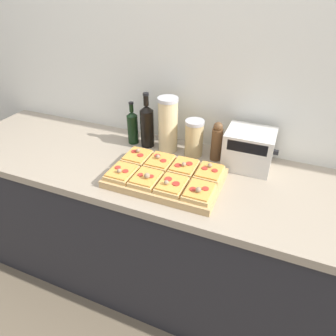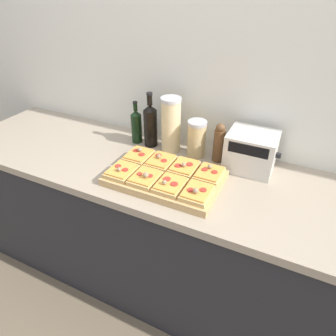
{
  "view_description": "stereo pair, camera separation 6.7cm",
  "coord_description": "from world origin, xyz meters",
  "px_view_note": "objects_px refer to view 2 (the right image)",
  "views": [
    {
      "loc": [
        0.42,
        -0.84,
        1.71
      ],
      "look_at": [
        -0.03,
        0.25,
        0.94
      ],
      "focal_mm": 32.0,
      "sensor_mm": 36.0,
      "label": 1
    },
    {
      "loc": [
        0.48,
        -0.81,
        1.71
      ],
      "look_at": [
        -0.03,
        0.25,
        0.94
      ],
      "focal_mm": 32.0,
      "sensor_mm": 36.0,
      "label": 2
    }
  ],
  "objects_px": {
    "pepper_mill": "(219,143)",
    "toaster_oven": "(251,151)",
    "wine_bottle": "(150,125)",
    "grain_jar_tall": "(171,125)",
    "cutting_board": "(165,178)",
    "olive_oil_bottle": "(136,126)",
    "grain_jar_short": "(196,139)"
  },
  "relations": [
    {
      "from": "pepper_mill",
      "to": "toaster_oven",
      "type": "relative_size",
      "value": 0.83
    },
    {
      "from": "pepper_mill",
      "to": "wine_bottle",
      "type": "bearing_deg",
      "value": 180.0
    },
    {
      "from": "pepper_mill",
      "to": "grain_jar_tall",
      "type": "bearing_deg",
      "value": 180.0
    },
    {
      "from": "cutting_board",
      "to": "olive_oil_bottle",
      "type": "relative_size",
      "value": 2.14
    },
    {
      "from": "grain_jar_tall",
      "to": "wine_bottle",
      "type": "bearing_deg",
      "value": 180.0
    },
    {
      "from": "cutting_board",
      "to": "toaster_oven",
      "type": "height_order",
      "value": "toaster_oven"
    },
    {
      "from": "pepper_mill",
      "to": "toaster_oven",
      "type": "bearing_deg",
      "value": -0.3
    },
    {
      "from": "wine_bottle",
      "to": "olive_oil_bottle",
      "type": "bearing_deg",
      "value": 180.0
    },
    {
      "from": "cutting_board",
      "to": "grain_jar_short",
      "type": "bearing_deg",
      "value": 81.47
    },
    {
      "from": "grain_jar_tall",
      "to": "toaster_oven",
      "type": "height_order",
      "value": "grain_jar_tall"
    },
    {
      "from": "olive_oil_bottle",
      "to": "pepper_mill",
      "type": "height_order",
      "value": "olive_oil_bottle"
    },
    {
      "from": "grain_jar_tall",
      "to": "toaster_oven",
      "type": "bearing_deg",
      "value": -0.11
    },
    {
      "from": "cutting_board",
      "to": "wine_bottle",
      "type": "xyz_separation_m",
      "value": [
        -0.23,
        0.28,
        0.11
      ]
    },
    {
      "from": "cutting_board",
      "to": "pepper_mill",
      "type": "height_order",
      "value": "pepper_mill"
    },
    {
      "from": "wine_bottle",
      "to": "toaster_oven",
      "type": "bearing_deg",
      "value": -0.09
    },
    {
      "from": "wine_bottle",
      "to": "grain_jar_tall",
      "type": "xyz_separation_m",
      "value": [
        0.12,
        0.0,
        0.02
      ]
    },
    {
      "from": "grain_jar_tall",
      "to": "olive_oil_bottle",
      "type": "bearing_deg",
      "value": 180.0
    },
    {
      "from": "olive_oil_bottle",
      "to": "grain_jar_short",
      "type": "height_order",
      "value": "olive_oil_bottle"
    },
    {
      "from": "toaster_oven",
      "to": "grain_jar_tall",
      "type": "bearing_deg",
      "value": 179.89
    },
    {
      "from": "cutting_board",
      "to": "grain_jar_tall",
      "type": "distance_m",
      "value": 0.33
    },
    {
      "from": "olive_oil_bottle",
      "to": "grain_jar_tall",
      "type": "bearing_deg",
      "value": 0.0
    },
    {
      "from": "cutting_board",
      "to": "grain_jar_tall",
      "type": "bearing_deg",
      "value": 110.4
    },
    {
      "from": "grain_jar_tall",
      "to": "pepper_mill",
      "type": "relative_size",
      "value": 1.42
    },
    {
      "from": "grain_jar_tall",
      "to": "toaster_oven",
      "type": "distance_m",
      "value": 0.44
    },
    {
      "from": "cutting_board",
      "to": "pepper_mill",
      "type": "bearing_deg",
      "value": 60.03
    },
    {
      "from": "olive_oil_bottle",
      "to": "grain_jar_short",
      "type": "distance_m",
      "value": 0.36
    },
    {
      "from": "grain_jar_tall",
      "to": "grain_jar_short",
      "type": "height_order",
      "value": "grain_jar_tall"
    },
    {
      "from": "wine_bottle",
      "to": "pepper_mill",
      "type": "bearing_deg",
      "value": 0.0
    },
    {
      "from": "olive_oil_bottle",
      "to": "grain_jar_tall",
      "type": "height_order",
      "value": "grain_jar_tall"
    },
    {
      "from": "wine_bottle",
      "to": "pepper_mill",
      "type": "xyz_separation_m",
      "value": [
        0.39,
        0.0,
        -0.02
      ]
    },
    {
      "from": "cutting_board",
      "to": "wine_bottle",
      "type": "bearing_deg",
      "value": 128.94
    },
    {
      "from": "grain_jar_tall",
      "to": "pepper_mill",
      "type": "height_order",
      "value": "grain_jar_tall"
    }
  ]
}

